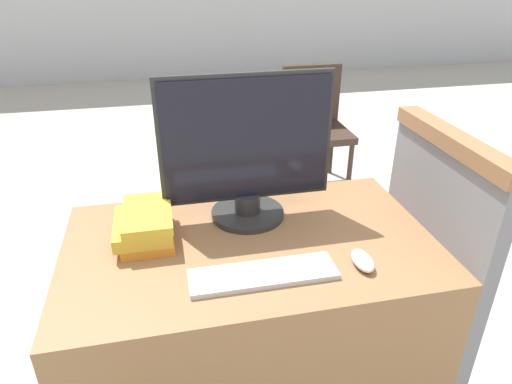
{
  "coord_description": "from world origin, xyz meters",
  "views": [
    {
      "loc": [
        -0.24,
        -0.84,
        1.57
      ],
      "look_at": [
        0.01,
        0.32,
        0.95
      ],
      "focal_mm": 32.0,
      "sensor_mm": 36.0,
      "label": 1
    }
  ],
  "objects_px": {
    "keyboard": "(263,274)",
    "far_chair": "(315,121)",
    "mouse": "(363,261)",
    "monitor": "(247,152)",
    "book_stack": "(146,225)"
  },
  "relations": [
    {
      "from": "monitor",
      "to": "book_stack",
      "type": "xyz_separation_m",
      "value": [
        -0.34,
        -0.08,
        -0.19
      ]
    },
    {
      "from": "mouse",
      "to": "far_chair",
      "type": "height_order",
      "value": "far_chair"
    },
    {
      "from": "monitor",
      "to": "book_stack",
      "type": "relative_size",
      "value": 2.33
    },
    {
      "from": "monitor",
      "to": "keyboard",
      "type": "distance_m",
      "value": 0.42
    },
    {
      "from": "mouse",
      "to": "far_chair",
      "type": "distance_m",
      "value": 2.15
    },
    {
      "from": "keyboard",
      "to": "mouse",
      "type": "bearing_deg",
      "value": -2.09
    },
    {
      "from": "monitor",
      "to": "mouse",
      "type": "xyz_separation_m",
      "value": [
        0.27,
        -0.36,
        -0.22
      ]
    },
    {
      "from": "monitor",
      "to": "mouse",
      "type": "relative_size",
      "value": 5.19
    },
    {
      "from": "book_stack",
      "to": "monitor",
      "type": "bearing_deg",
      "value": 12.63
    },
    {
      "from": "keyboard",
      "to": "far_chair",
      "type": "bearing_deg",
      "value": 67.06
    },
    {
      "from": "keyboard",
      "to": "far_chair",
      "type": "relative_size",
      "value": 0.48
    },
    {
      "from": "keyboard",
      "to": "far_chair",
      "type": "xyz_separation_m",
      "value": [
        0.86,
        2.04,
        -0.28
      ]
    },
    {
      "from": "keyboard",
      "to": "mouse",
      "type": "relative_size",
      "value": 3.83
    },
    {
      "from": "monitor",
      "to": "book_stack",
      "type": "bearing_deg",
      "value": -167.37
    },
    {
      "from": "far_chair",
      "to": "book_stack",
      "type": "bearing_deg",
      "value": -69.92
    }
  ]
}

